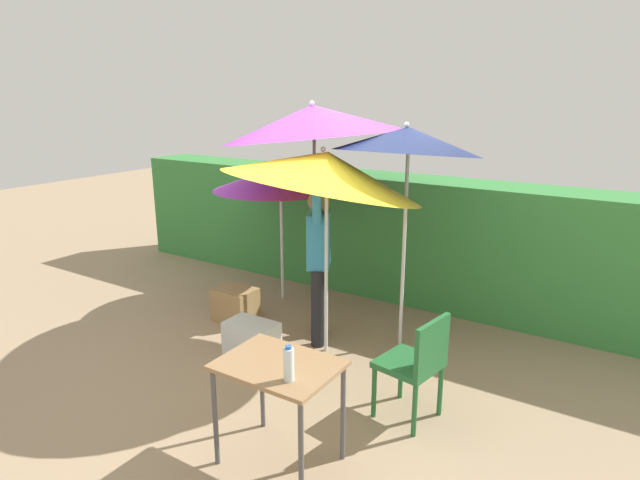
# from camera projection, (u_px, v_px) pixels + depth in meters

# --- Properties ---
(ground_plane) EXTENTS (24.00, 24.00, 0.00)m
(ground_plane) POSITION_uv_depth(u_px,v_px,m) (304.00, 351.00, 5.46)
(ground_plane) COLOR #9E8466
(hedge_row) EXTENTS (8.00, 0.70, 1.53)m
(hedge_row) POSITION_uv_depth(u_px,v_px,m) (391.00, 235.00, 6.86)
(hedge_row) COLOR #38843D
(hedge_row) RESTS_ON ground_plane
(umbrella_rainbow) EXTENTS (1.97, 1.94, 2.27)m
(umbrella_rainbow) POSITION_uv_depth(u_px,v_px,m) (325.00, 170.00, 5.01)
(umbrella_rainbow) COLOR silver
(umbrella_rainbow) RESTS_ON ground_plane
(umbrella_orange) EXTENTS (1.43, 1.45, 2.30)m
(umbrella_orange) POSITION_uv_depth(u_px,v_px,m) (407.00, 141.00, 5.06)
(umbrella_orange) COLOR silver
(umbrella_orange) RESTS_ON ground_plane
(umbrella_yellow) EXTENTS (1.63, 1.63, 1.74)m
(umbrella_yellow) POSITION_uv_depth(u_px,v_px,m) (280.00, 177.00, 6.44)
(umbrella_yellow) COLOR silver
(umbrella_yellow) RESTS_ON ground_plane
(umbrella_navy) EXTENTS (1.98, 1.96, 2.52)m
(umbrella_navy) POSITION_uv_depth(u_px,v_px,m) (313.00, 122.00, 5.68)
(umbrella_navy) COLOR silver
(umbrella_navy) RESTS_ON ground_plane
(person_vendor) EXTENTS (0.36, 0.53, 1.88)m
(person_vendor) POSITION_uv_depth(u_px,v_px,m) (319.00, 255.00, 5.47)
(person_vendor) COLOR black
(person_vendor) RESTS_ON ground_plane
(chair_plastic) EXTENTS (0.51, 0.51, 0.89)m
(chair_plastic) POSITION_uv_depth(u_px,v_px,m) (417.00, 361.00, 4.19)
(chair_plastic) COLOR #236633
(chair_plastic) RESTS_ON ground_plane
(cooler_box) EXTENTS (0.51, 0.32, 0.36)m
(cooler_box) POSITION_uv_depth(u_px,v_px,m) (252.00, 340.00, 5.29)
(cooler_box) COLOR silver
(cooler_box) RESTS_ON ground_plane
(crate_cardboard) EXTENTS (0.45, 0.35, 0.38)m
(crate_cardboard) POSITION_uv_depth(u_px,v_px,m) (235.00, 305.00, 6.14)
(crate_cardboard) COLOR #9E7A4C
(crate_cardboard) RESTS_ON ground_plane
(folding_table) EXTENTS (0.80, 0.60, 0.77)m
(folding_table) POSITION_uv_depth(u_px,v_px,m) (279.00, 376.00, 3.66)
(folding_table) COLOR #4C4C51
(folding_table) RESTS_ON ground_plane
(bottle_water) EXTENTS (0.07, 0.07, 0.24)m
(bottle_water) POSITION_uv_depth(u_px,v_px,m) (289.00, 364.00, 3.39)
(bottle_water) COLOR silver
(bottle_water) RESTS_ON folding_table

